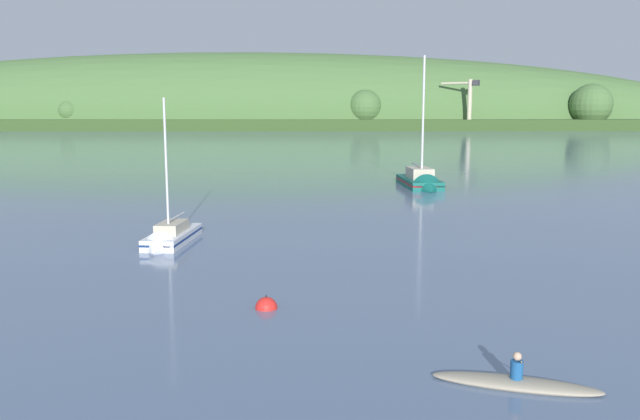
{
  "coord_description": "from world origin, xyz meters",
  "views": [
    {
      "loc": [
        -2.35,
        5.56,
        6.94
      ],
      "look_at": [
        -5.16,
        41.59,
        1.3
      ],
      "focal_mm": 35.73,
      "sensor_mm": 36.0,
      "label": 1
    }
  ],
  "objects_px": {
    "canoe_with_paddler": "(516,383)",
    "dockside_crane": "(469,106)",
    "sailboat_near_mooring": "(169,240)",
    "mooring_buoy_foreground": "(266,308)",
    "sailboat_midwater_white": "(422,185)"
  },
  "relations": [
    {
      "from": "dockside_crane",
      "to": "sailboat_midwater_white",
      "type": "bearing_deg",
      "value": 107.02
    },
    {
      "from": "canoe_with_paddler",
      "to": "dockside_crane",
      "type": "bearing_deg",
      "value": 93.33
    },
    {
      "from": "dockside_crane",
      "to": "canoe_with_paddler",
      "type": "relative_size",
      "value": 4.19
    },
    {
      "from": "dockside_crane",
      "to": "canoe_with_paddler",
      "type": "xyz_separation_m",
      "value": [
        -31.26,
        -217.7,
        -8.66
      ]
    },
    {
      "from": "sailboat_near_mooring",
      "to": "canoe_with_paddler",
      "type": "bearing_deg",
      "value": 41.23
    },
    {
      "from": "dockside_crane",
      "to": "canoe_with_paddler",
      "type": "height_order",
      "value": "dockside_crane"
    },
    {
      "from": "sailboat_midwater_white",
      "to": "canoe_with_paddler",
      "type": "relative_size",
      "value": 3.05
    },
    {
      "from": "dockside_crane",
      "to": "mooring_buoy_foreground",
      "type": "xyz_separation_m",
      "value": [
        -38.65,
        -211.76,
        -8.75
      ]
    },
    {
      "from": "sailboat_midwater_white",
      "to": "mooring_buoy_foreground",
      "type": "distance_m",
      "value": 37.64
    },
    {
      "from": "sailboat_near_mooring",
      "to": "sailboat_midwater_white",
      "type": "xyz_separation_m",
      "value": [
        15.2,
        26.35,
        0.05
      ]
    },
    {
      "from": "sailboat_midwater_white",
      "to": "sailboat_near_mooring",
      "type": "bearing_deg",
      "value": -38.21
    },
    {
      "from": "mooring_buoy_foreground",
      "to": "sailboat_midwater_white",
      "type": "bearing_deg",
      "value": 77.16
    },
    {
      "from": "sailboat_near_mooring",
      "to": "canoe_with_paddler",
      "type": "xyz_separation_m",
      "value": [
        14.22,
        -16.3,
        -0.14
      ]
    },
    {
      "from": "sailboat_midwater_white",
      "to": "mooring_buoy_foreground",
      "type": "height_order",
      "value": "sailboat_midwater_white"
    },
    {
      "from": "dockside_crane",
      "to": "sailboat_midwater_white",
      "type": "relative_size",
      "value": 1.38
    }
  ]
}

